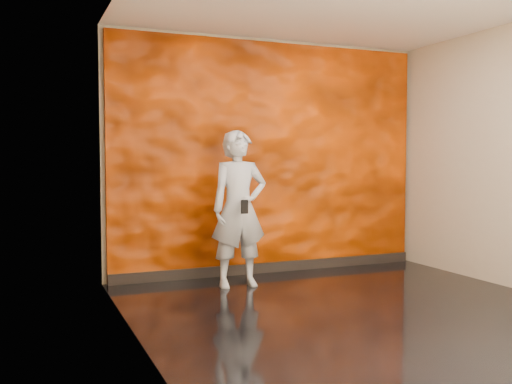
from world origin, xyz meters
name	(u,v)px	position (x,y,z in m)	size (l,w,h in m)	color
room	(361,155)	(0.00, 0.00, 1.40)	(4.02, 4.02, 2.81)	black
feature_wall	(271,158)	(0.00, 1.96, 1.38)	(3.90, 0.06, 2.75)	#FC4E00
baseboard	(272,267)	(0.00, 1.92, 0.06)	(3.90, 0.04, 0.12)	black
man	(239,209)	(-0.65, 1.35, 0.84)	(0.61, 0.40, 1.67)	#959AA3
phone	(245,207)	(-0.68, 1.11, 0.88)	(0.08, 0.02, 0.14)	black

